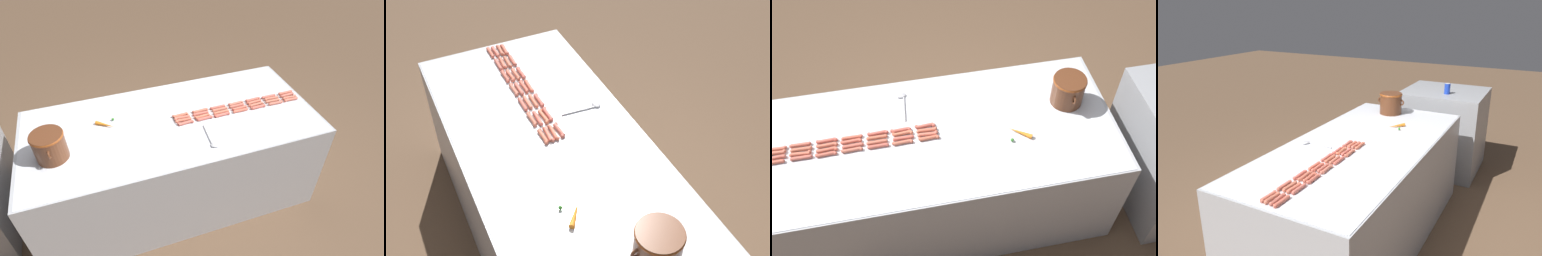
% 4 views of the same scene
% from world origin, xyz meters
% --- Properties ---
extents(ground_plane, '(20.00, 20.00, 0.00)m').
position_xyz_m(ground_plane, '(0.00, 0.00, 0.00)').
color(ground_plane, brown).
extents(griddle_counter, '(1.08, 2.39, 0.90)m').
position_xyz_m(griddle_counter, '(0.00, 0.00, 0.45)').
color(griddle_counter, '#ADAFB5').
rests_on(griddle_counter, ground_plane).
extents(hot_dog_0, '(0.03, 0.14, 0.03)m').
position_xyz_m(hot_dog_0, '(-0.07, -1.07, 0.91)').
color(hot_dog_0, '#C8614C').
rests_on(hot_dog_0, griddle_counter).
extents(hot_dog_1, '(0.03, 0.14, 0.03)m').
position_xyz_m(hot_dog_1, '(-0.07, -0.92, 0.91)').
color(hot_dog_1, '#C6624E').
rests_on(hot_dog_1, griddle_counter).
extents(hot_dog_2, '(0.03, 0.14, 0.03)m').
position_xyz_m(hot_dog_2, '(-0.08, -0.75, 0.91)').
color(hot_dog_2, '#CA594B').
rests_on(hot_dog_2, griddle_counter).
extents(hot_dog_3, '(0.03, 0.14, 0.03)m').
position_xyz_m(hot_dog_3, '(-0.07, -0.58, 0.91)').
color(hot_dog_3, '#CD5D47').
rests_on(hot_dog_3, griddle_counter).
extents(hot_dog_4, '(0.03, 0.14, 0.03)m').
position_xyz_m(hot_dog_4, '(-0.07, -0.41, 0.91)').
color(hot_dog_4, '#C6594B').
rests_on(hot_dog_4, griddle_counter).
extents(hot_dog_5, '(0.03, 0.14, 0.03)m').
position_xyz_m(hot_dog_5, '(-0.07, -0.26, 0.91)').
color(hot_dog_5, '#CA594B').
rests_on(hot_dog_5, griddle_counter).
extents(hot_dog_6, '(0.03, 0.14, 0.03)m').
position_xyz_m(hot_dog_6, '(-0.08, -0.09, 0.91)').
color(hot_dog_6, '#BF5C4D').
rests_on(hot_dog_6, griddle_counter).
extents(hot_dog_7, '(0.03, 0.14, 0.03)m').
position_xyz_m(hot_dog_7, '(-0.04, -1.07, 0.91)').
color(hot_dog_7, '#BF644D').
rests_on(hot_dog_7, griddle_counter).
extents(hot_dog_8, '(0.03, 0.14, 0.03)m').
position_xyz_m(hot_dog_8, '(-0.04, -0.91, 0.91)').
color(hot_dog_8, '#C1674E').
rests_on(hot_dog_8, griddle_counter).
extents(hot_dog_9, '(0.03, 0.14, 0.03)m').
position_xyz_m(hot_dog_9, '(-0.04, -0.74, 0.91)').
color(hot_dog_9, '#C3644C').
rests_on(hot_dog_9, griddle_counter).
extents(hot_dog_10, '(0.03, 0.14, 0.03)m').
position_xyz_m(hot_dog_10, '(-0.04, -0.59, 0.91)').
color(hot_dog_10, '#C75C48').
rests_on(hot_dog_10, griddle_counter).
extents(hot_dog_11, '(0.03, 0.14, 0.03)m').
position_xyz_m(hot_dog_11, '(-0.04, -0.42, 0.91)').
color(hot_dog_11, '#C66449').
rests_on(hot_dog_11, griddle_counter).
extents(hot_dog_12, '(0.03, 0.14, 0.03)m').
position_xyz_m(hot_dog_12, '(-0.04, -0.25, 0.91)').
color(hot_dog_12, '#C66749').
rests_on(hot_dog_12, griddle_counter).
extents(hot_dog_13, '(0.03, 0.14, 0.03)m').
position_xyz_m(hot_dog_13, '(-0.04, -0.09, 0.91)').
color(hot_dog_13, '#CC634B').
rests_on(hot_dog_13, griddle_counter).
extents(hot_dog_14, '(0.03, 0.14, 0.03)m').
position_xyz_m(hot_dog_14, '(0.00, -1.07, 0.91)').
color(hot_dog_14, '#C3604F').
rests_on(hot_dog_14, griddle_counter).
extents(hot_dog_15, '(0.03, 0.14, 0.03)m').
position_xyz_m(hot_dog_15, '(-0.00, -0.91, 0.91)').
color(hot_dog_15, '#CC644D').
rests_on(hot_dog_15, griddle_counter).
extents(hot_dog_16, '(0.03, 0.14, 0.03)m').
position_xyz_m(hot_dog_16, '(0.00, -0.75, 0.91)').
color(hot_dog_16, '#C85F49').
rests_on(hot_dog_16, griddle_counter).
extents(hot_dog_17, '(0.03, 0.14, 0.03)m').
position_xyz_m(hot_dog_17, '(-0.00, -0.58, 0.91)').
color(hot_dog_17, '#BF5E4D').
rests_on(hot_dog_17, griddle_counter).
extents(hot_dog_18, '(0.03, 0.14, 0.03)m').
position_xyz_m(hot_dog_18, '(-0.00, -0.42, 0.91)').
color(hot_dog_18, '#C3664F').
rests_on(hot_dog_18, griddle_counter).
extents(hot_dog_19, '(0.03, 0.14, 0.03)m').
position_xyz_m(hot_dog_19, '(-0.00, -0.25, 0.91)').
color(hot_dog_19, '#CB5C4D').
rests_on(hot_dog_19, griddle_counter).
extents(hot_dog_20, '(0.03, 0.14, 0.03)m').
position_xyz_m(hot_dog_20, '(-0.00, -0.09, 0.91)').
color(hot_dog_20, '#C7644F').
rests_on(hot_dog_20, griddle_counter).
extents(hot_dog_21, '(0.03, 0.14, 0.03)m').
position_xyz_m(hot_dog_21, '(0.04, -1.08, 0.91)').
color(hot_dog_21, '#CC5F4B').
rests_on(hot_dog_21, griddle_counter).
extents(hot_dog_22, '(0.03, 0.14, 0.03)m').
position_xyz_m(hot_dog_22, '(0.03, -0.91, 0.91)').
color(hot_dog_22, '#C55F50').
rests_on(hot_dog_22, griddle_counter).
extents(hot_dog_23, '(0.03, 0.14, 0.03)m').
position_xyz_m(hot_dog_23, '(0.04, -0.75, 0.91)').
color(hot_dog_23, '#C25A48').
rests_on(hot_dog_23, griddle_counter).
extents(hot_dog_24, '(0.03, 0.14, 0.03)m').
position_xyz_m(hot_dog_24, '(0.03, -0.59, 0.91)').
color(hot_dog_24, '#C36551').
rests_on(hot_dog_24, griddle_counter).
extents(hot_dog_25, '(0.03, 0.14, 0.03)m').
position_xyz_m(hot_dog_25, '(0.03, -0.42, 0.91)').
color(hot_dog_25, '#C4594A').
rests_on(hot_dog_25, griddle_counter).
extents(hot_dog_26, '(0.03, 0.14, 0.03)m').
position_xyz_m(hot_dog_26, '(0.04, -0.26, 0.91)').
color(hot_dog_26, '#C2624B').
rests_on(hot_dog_26, griddle_counter).
extents(hot_dog_27, '(0.03, 0.14, 0.03)m').
position_xyz_m(hot_dog_27, '(0.03, -0.08, 0.91)').
color(hot_dog_27, '#C86147').
rests_on(hot_dog_27, griddle_counter).
extents(bean_pot, '(0.29, 0.23, 0.22)m').
position_xyz_m(bean_pot, '(-0.12, 0.92, 1.02)').
color(bean_pot, '#562D19').
rests_on(bean_pot, griddle_counter).
extents(serving_spoon, '(0.27, 0.07, 0.02)m').
position_xyz_m(serving_spoon, '(-0.35, -0.22, 0.91)').
color(serving_spoon, '#B7B7BC').
rests_on(serving_spoon, griddle_counter).
extents(carrot, '(0.13, 0.16, 0.03)m').
position_xyz_m(carrot, '(0.11, 0.52, 0.92)').
color(carrot, orange).
rests_on(carrot, griddle_counter).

